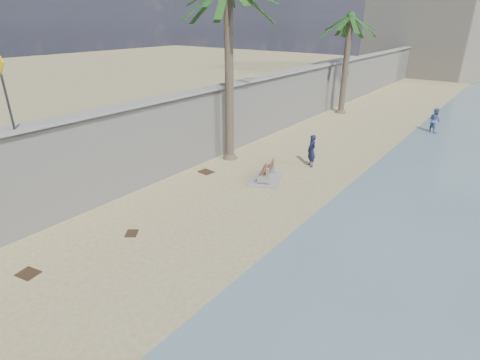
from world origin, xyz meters
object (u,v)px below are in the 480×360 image
Objects in this scene: palm_back at (351,18)px; person_a at (312,149)px; bench_far at (266,173)px; person_b at (435,119)px.

palm_back is 13.44m from person_a.
bench_far is 2.96m from person_a.
palm_back is 4.24× the size of person_a.
person_b is at bearing 71.92° from bench_far.
palm_back reaches higher than bench_far.
person_b is (3.44, 10.13, -0.05)m from person_a.
person_b reaches higher than bench_far.
palm_back is at bearing 143.76° from person_a.
bench_far is at bearing -68.26° from person_a.
bench_far is 1.22× the size of person_a.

